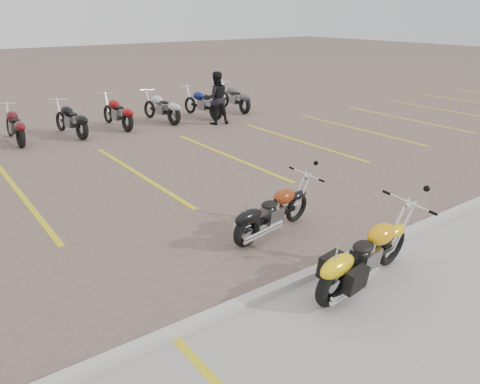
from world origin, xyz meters
The scene contains 8 objects.
ground centered at (0.00, 0.00, 0.00)m, with size 100.00×100.00×0.00m, color #735C52.
concrete_apron centered at (0.00, -4.50, 0.01)m, with size 60.00×5.00×0.01m, color #9E9B93.
curb centered at (0.00, -2.00, 0.06)m, with size 60.00×0.18×0.12m, color #ADAAA3.
parking_stripes centered at (0.00, 4.00, 0.00)m, with size 38.00×5.50×0.01m, color gold, non-canonical shape.
yellow_cruiser centered at (0.50, -2.56, 0.45)m, with size 2.22×0.47×0.91m.
flame_cruiser centered at (0.51, -0.48, 0.40)m, with size 1.96×0.48×0.81m.
person_b centered at (4.63, 7.50, 0.92)m, with size 0.89×0.70×1.84m, color black.
bg_bike_row centered at (-1.78, 8.97, 0.55)m, with size 17.22×2.03×1.10m.
Camera 1 is at (-4.44, -6.36, 3.81)m, focal length 35.00 mm.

